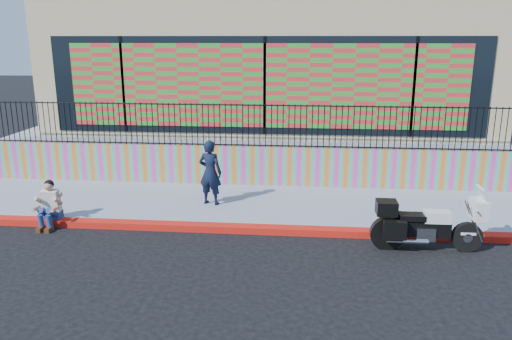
# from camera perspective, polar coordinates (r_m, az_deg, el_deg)

# --- Properties ---
(ground) EXTENTS (90.00, 90.00, 0.00)m
(ground) POSITION_cam_1_polar(r_m,az_deg,el_deg) (11.22, -0.71, -7.11)
(ground) COLOR black
(ground) RESTS_ON ground
(red_curb) EXTENTS (16.00, 0.30, 0.15)m
(red_curb) POSITION_cam_1_polar(r_m,az_deg,el_deg) (11.19, -0.71, -6.75)
(red_curb) COLOR red
(red_curb) RESTS_ON ground
(sidewalk) EXTENTS (16.00, 3.00, 0.15)m
(sidewalk) POSITION_cam_1_polar(r_m,az_deg,el_deg) (12.73, 0.08, -4.02)
(sidewalk) COLOR #878DA2
(sidewalk) RESTS_ON ground
(mural_wall) EXTENTS (16.00, 0.20, 1.10)m
(mural_wall) POSITION_cam_1_polar(r_m,az_deg,el_deg) (14.08, 0.68, 0.49)
(mural_wall) COLOR #E23BA0
(mural_wall) RESTS_ON sidewalk
(metal_fence) EXTENTS (15.80, 0.04, 1.20)m
(metal_fence) POSITION_cam_1_polar(r_m,az_deg,el_deg) (13.84, 0.70, 5.10)
(metal_fence) COLOR black
(metal_fence) RESTS_ON mural_wall
(elevated_platform) EXTENTS (16.00, 10.00, 1.25)m
(elevated_platform) POSITION_cam_1_polar(r_m,az_deg,el_deg) (19.06, 1.96, 4.07)
(elevated_platform) COLOR #878DA2
(elevated_platform) RESTS_ON ground
(storefront_building) EXTENTS (14.00, 8.06, 4.00)m
(storefront_building) POSITION_cam_1_polar(r_m,az_deg,el_deg) (18.53, 1.99, 11.93)
(storefront_building) COLOR #C8B085
(storefront_building) RESTS_ON elevated_platform
(police_motorcycle) EXTENTS (2.20, 0.73, 1.37)m
(police_motorcycle) POSITION_cam_1_polar(r_m,az_deg,el_deg) (10.69, 18.82, -5.79)
(police_motorcycle) COLOR black
(police_motorcycle) RESTS_ON ground
(police_officer) EXTENTS (0.67, 0.52, 1.63)m
(police_officer) POSITION_cam_1_polar(r_m,az_deg,el_deg) (12.42, -5.25, -0.28)
(police_officer) COLOR black
(police_officer) RESTS_ON sidewalk
(seated_man) EXTENTS (0.54, 0.71, 1.06)m
(seated_man) POSITION_cam_1_polar(r_m,az_deg,el_deg) (12.27, -22.63, -4.10)
(seated_man) COLOR navy
(seated_man) RESTS_ON ground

